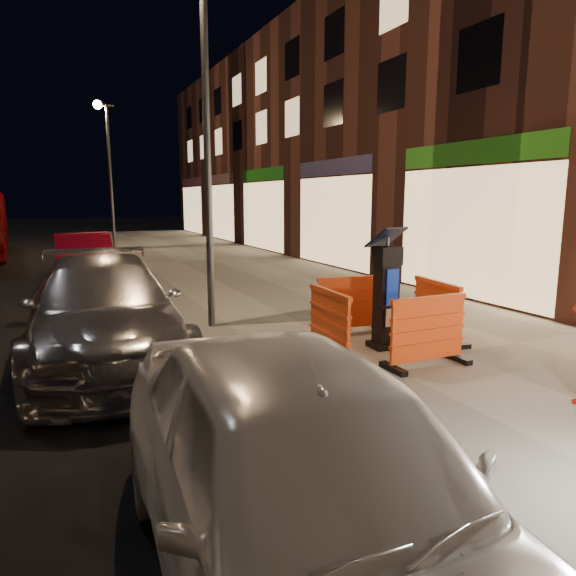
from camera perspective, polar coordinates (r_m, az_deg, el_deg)
name	(u,v)px	position (r m, az deg, el deg)	size (l,w,h in m)	color
ground_plane	(262,395)	(6.35, -2.87, -11.81)	(120.00, 120.00, 0.00)	black
sidewalk	(455,358)	(7.87, 18.04, -7.36)	(6.00, 60.00, 0.15)	gray
kerb	(262,389)	(6.32, -2.88, -11.18)	(0.30, 60.00, 0.15)	slate
parking_kiosk	(386,292)	(7.67, 10.85, -0.41)	(0.53, 0.53, 1.69)	black
barrier_front	(428,331)	(7.02, 15.25, -4.69)	(1.21, 0.50, 0.94)	#FF4E16
barrier_back	(352,305)	(8.52, 7.08, -1.83)	(1.21, 0.50, 0.94)	#FF4E16
barrier_kerbside	(329,323)	(7.25, 4.60, -3.89)	(1.21, 0.50, 0.94)	#FF4E16
barrier_bldgside	(436,311)	(8.32, 16.12, -2.44)	(1.21, 0.50, 0.94)	#FF4E16
car_silver	(107,359)	(8.11, -19.47, -7.48)	(2.08, 5.10, 1.48)	silver
car_red	(86,283)	(15.48, -21.56, 0.55)	(1.45, 4.17, 1.37)	maroon
street_lamp_mid	(207,149)	(8.85, -8.97, 15.03)	(0.12, 0.12, 6.00)	#3F3F44
street_lamp_far	(111,179)	(23.62, -19.11, 11.40)	(0.12, 0.12, 6.00)	#3F3F44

